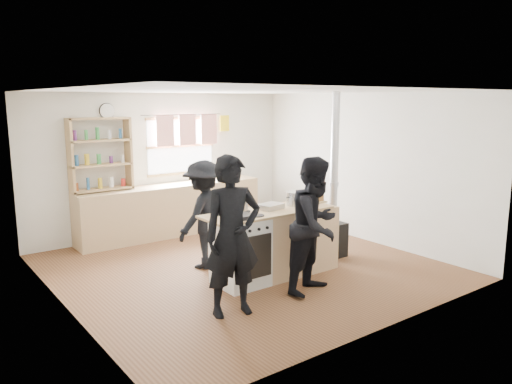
% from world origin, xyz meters
% --- Properties ---
extents(ground, '(5.00, 5.00, 0.01)m').
position_xyz_m(ground, '(0.00, 0.00, -0.01)').
color(ground, brown).
rests_on(ground, ground).
extents(back_counter, '(3.40, 0.55, 0.90)m').
position_xyz_m(back_counter, '(0.00, 2.22, 0.45)').
color(back_counter, tan).
rests_on(back_counter, ground).
extents(shelving_unit, '(1.00, 0.28, 1.20)m').
position_xyz_m(shelving_unit, '(-1.20, 2.34, 1.51)').
color(shelving_unit, tan).
rests_on(shelving_unit, back_counter).
extents(thermos, '(0.10, 0.10, 0.27)m').
position_xyz_m(thermos, '(1.19, 2.22, 1.03)').
color(thermos, silver).
rests_on(thermos, back_counter).
extents(cooking_island, '(1.97, 0.64, 0.93)m').
position_xyz_m(cooking_island, '(0.14, -0.55, 0.47)').
color(cooking_island, white).
rests_on(cooking_island, ground).
extents(skillet_greens, '(0.46, 0.46, 0.05)m').
position_xyz_m(skillet_greens, '(-0.55, -0.67, 0.96)').
color(skillet_greens, black).
rests_on(skillet_greens, cooking_island).
extents(roast_tray, '(0.36, 0.30, 0.07)m').
position_xyz_m(roast_tray, '(0.10, -0.48, 0.97)').
color(roast_tray, silver).
rests_on(roast_tray, cooking_island).
extents(stockpot_stove, '(0.21, 0.21, 0.18)m').
position_xyz_m(stockpot_stove, '(-0.32, -0.37, 1.01)').
color(stockpot_stove, '#B3B3B6').
rests_on(stockpot_stove, cooking_island).
extents(stockpot_counter, '(0.29, 0.29, 0.22)m').
position_xyz_m(stockpot_counter, '(0.54, -0.51, 1.03)').
color(stockpot_counter, '#B2B2B5').
rests_on(stockpot_counter, cooking_island).
extents(bread_board, '(0.29, 0.22, 0.12)m').
position_xyz_m(bread_board, '(0.88, -0.54, 0.98)').
color(bread_board, tan).
rests_on(bread_board, cooking_island).
extents(flue_heater, '(0.35, 0.35, 2.50)m').
position_xyz_m(flue_heater, '(1.39, -0.39, 0.65)').
color(flue_heater, black).
rests_on(flue_heater, ground).
extents(person_near_left, '(0.73, 0.56, 1.80)m').
position_xyz_m(person_near_left, '(-1.02, -1.23, 0.90)').
color(person_near_left, black).
rests_on(person_near_left, ground).
extents(person_near_right, '(0.98, 0.86, 1.70)m').
position_xyz_m(person_near_right, '(0.18, -1.28, 0.85)').
color(person_near_right, black).
rests_on(person_near_right, ground).
extents(person_far, '(1.15, 0.94, 1.55)m').
position_xyz_m(person_far, '(-0.45, 0.36, 0.77)').
color(person_far, black).
rests_on(person_far, ground).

